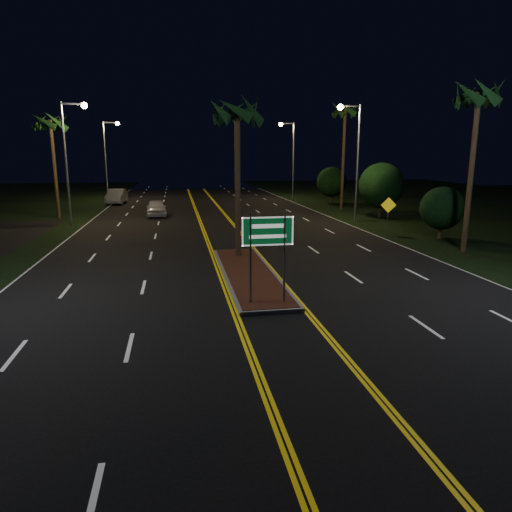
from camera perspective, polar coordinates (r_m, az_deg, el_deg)
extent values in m
plane|color=black|center=(13.75, 3.74, -9.98)|extent=(120.00, 120.00, 0.00)
cube|color=gray|center=(20.24, -0.91, -2.29)|extent=(2.25, 10.25, 0.15)
cube|color=#592819|center=(20.22, -0.91, -2.06)|extent=(2.00, 10.00, 0.02)
cylinder|color=gray|center=(15.72, -0.69, -0.35)|extent=(0.08, 0.08, 3.20)
cylinder|color=gray|center=(15.95, 3.57, -0.19)|extent=(0.08, 0.08, 3.20)
cube|color=#07471E|center=(15.64, 1.47, 3.12)|extent=(1.80, 0.04, 1.00)
cube|color=white|center=(15.62, 1.49, 3.11)|extent=(1.80, 0.01, 1.00)
cylinder|color=gray|center=(37.20, -22.63, 10.44)|extent=(0.18, 0.18, 9.00)
cube|color=gray|center=(37.20, -21.97, 17.23)|extent=(1.60, 0.12, 0.12)
sphere|color=#FFCB72|center=(37.04, -20.69, 17.19)|extent=(0.44, 0.44, 0.44)
cylinder|color=gray|center=(56.89, -18.29, 11.18)|extent=(0.18, 0.18, 9.00)
cube|color=gray|center=(56.89, -17.77, 15.60)|extent=(1.60, 0.12, 0.12)
sphere|color=#FFCB72|center=(56.79, -16.94, 15.56)|extent=(0.44, 0.44, 0.44)
cylinder|color=gray|center=(37.10, 12.59, 11.09)|extent=(0.18, 0.18, 9.00)
cube|color=gray|center=(36.97, 11.72, 17.88)|extent=(1.60, 0.12, 0.12)
sphere|color=#FFCB72|center=(36.68, 10.50, 17.82)|extent=(0.44, 0.44, 0.44)
cylinder|color=gray|center=(56.12, 4.70, 11.74)|extent=(0.18, 0.18, 9.00)
cube|color=gray|center=(56.04, 3.96, 16.20)|extent=(1.60, 0.12, 0.12)
sphere|color=#FFCB72|center=(55.85, 3.12, 16.12)|extent=(0.44, 0.44, 0.44)
cylinder|color=#382819|center=(23.08, -2.32, 8.79)|extent=(0.28, 0.28, 7.50)
cylinder|color=#382819|center=(41.51, -23.85, 9.77)|extent=(0.28, 0.28, 8.00)
cylinder|color=#382819|center=(27.23, 25.28, 9.25)|extent=(0.28, 0.28, 8.50)
cylinder|color=#382819|center=(45.20, 10.86, 11.69)|extent=(0.28, 0.28, 9.50)
cylinder|color=#382819|center=(31.47, 22.00, 2.84)|extent=(0.24, 0.24, 0.90)
sphere|color=black|center=(31.27, 22.23, 5.55)|extent=(2.70, 2.70, 2.70)
cylinder|color=#382819|center=(40.40, 15.21, 5.54)|extent=(0.24, 0.24, 1.26)
sphere|color=black|center=(40.21, 15.38, 8.51)|extent=(3.78, 3.78, 3.78)
cylinder|color=#382819|center=(51.40, 9.35, 7.12)|extent=(0.24, 0.24, 1.08)
sphere|color=black|center=(51.26, 9.43, 9.13)|extent=(3.24, 3.24, 3.24)
imported|color=white|center=(41.03, -12.37, 6.05)|extent=(2.39, 5.04, 1.64)
imported|color=silver|center=(52.66, -17.04, 7.29)|extent=(2.68, 5.65, 1.84)
cylinder|color=gray|center=(32.17, 16.13, 4.58)|extent=(0.07, 0.07, 2.15)
cube|color=yellow|center=(32.04, 16.24, 6.13)|extent=(1.02, 0.21, 1.04)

